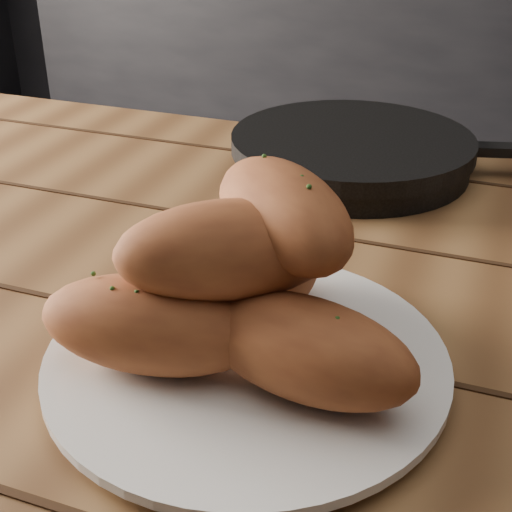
{
  "coord_description": "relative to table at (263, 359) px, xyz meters",
  "views": [
    {
      "loc": [
        0.09,
        -0.6,
        1.09
      ],
      "look_at": [
        -0.06,
        -0.18,
        0.84
      ],
      "focal_mm": 50.0,
      "sensor_mm": 36.0,
      "label": 1
    }
  ],
  "objects": [
    {
      "name": "counter",
      "position": [
        0.1,
        1.76,
        -0.2
      ],
      "size": [
        2.8,
        0.6,
        0.9
      ],
      "primitive_type": "cube",
      "color": "black",
      "rests_on": "ground"
    },
    {
      "name": "table",
      "position": [
        0.0,
        0.0,
        0.0
      ],
      "size": [
        1.65,
        0.83,
        0.75
      ],
      "color": "brown",
      "rests_on": "ground"
    },
    {
      "name": "plate",
      "position": [
        0.04,
        -0.14,
        0.11
      ],
      "size": [
        0.3,
        0.3,
        0.02
      ],
      "color": "white",
      "rests_on": "table"
    },
    {
      "name": "bread_rolls",
      "position": [
        0.03,
        -0.14,
        0.17
      ],
      "size": [
        0.28,
        0.22,
        0.14
      ],
      "color": "#A4582D",
      "rests_on": "plate"
    },
    {
      "name": "skillet",
      "position": [
        0.01,
        0.29,
        0.12
      ],
      "size": [
        0.43,
        0.3,
        0.05
      ],
      "color": "black",
      "rests_on": "table"
    }
  ]
}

